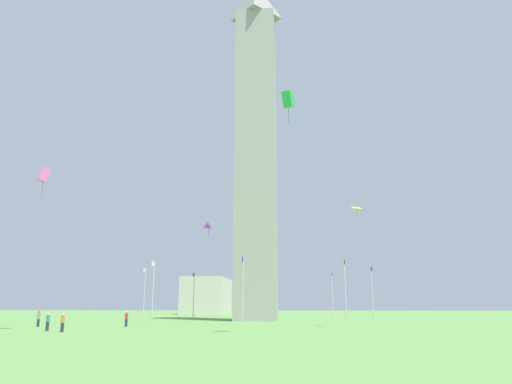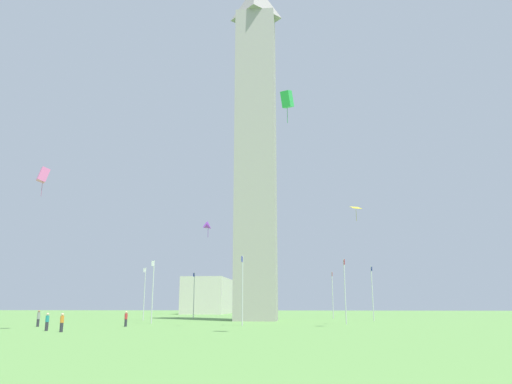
{
  "view_description": "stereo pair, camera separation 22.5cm",
  "coord_description": "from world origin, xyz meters",
  "px_view_note": "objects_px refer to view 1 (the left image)",
  "views": [
    {
      "loc": [
        74.31,
        6.6,
        2.37
      ],
      "look_at": [
        0.0,
        0.0,
        19.82
      ],
      "focal_mm": 33.82,
      "sensor_mm": 36.0,
      "label": 1
    },
    {
      "loc": [
        74.29,
        6.82,
        2.37
      ],
      "look_at": [
        0.0,
        0.0,
        19.82
      ],
      "focal_mm": 33.82,
      "sensor_mm": 36.0,
      "label": 2
    }
  ],
  "objects_px": {
    "flagpole_sw": "(194,293)",
    "flagpole_w": "(144,291)",
    "flagpole_e": "(372,291)",
    "person_gray_shirt": "(39,318)",
    "obelisk_monument": "(256,139)",
    "flagpole_nw": "(153,288)",
    "kite_pink_box": "(44,175)",
    "flagpole_s": "(264,293)",
    "person_red_shirt": "(126,319)",
    "flagpole_se": "(332,293)",
    "kite_green_box": "(288,99)",
    "person_orange_shirt": "(63,323)",
    "distant_building": "(207,296)",
    "kite_yellow_diamond": "(356,208)",
    "kite_purple_delta": "(209,227)",
    "person_teal_shirt": "(48,322)",
    "flagpole_n": "(243,287)",
    "flagpole_ne": "(345,288)"
  },
  "relations": [
    {
      "from": "flagpole_s",
      "to": "person_teal_shirt",
      "type": "height_order",
      "value": "flagpole_s"
    },
    {
      "from": "kite_green_box",
      "to": "kite_yellow_diamond",
      "type": "relative_size",
      "value": 1.79
    },
    {
      "from": "kite_green_box",
      "to": "kite_pink_box",
      "type": "xyz_separation_m",
      "value": [
        -4.92,
        -24.49,
        -4.93
      ]
    },
    {
      "from": "flagpole_ne",
      "to": "kite_purple_delta",
      "type": "distance_m",
      "value": 19.23
    },
    {
      "from": "flagpole_e",
      "to": "flagpole_w",
      "type": "distance_m",
      "value": 34.74
    },
    {
      "from": "kite_yellow_diamond",
      "to": "kite_green_box",
      "type": "bearing_deg",
      "value": -27.42
    },
    {
      "from": "flagpole_se",
      "to": "flagpole_sw",
      "type": "distance_m",
      "value": 24.56
    },
    {
      "from": "flagpole_n",
      "to": "kite_yellow_diamond",
      "type": "height_order",
      "value": "kite_yellow_diamond"
    },
    {
      "from": "obelisk_monument",
      "to": "flagpole_w",
      "type": "relative_size",
      "value": 7.19
    },
    {
      "from": "flagpole_s",
      "to": "distant_building",
      "type": "distance_m",
      "value": 40.77
    },
    {
      "from": "person_gray_shirt",
      "to": "person_orange_shirt",
      "type": "relative_size",
      "value": 1.08
    },
    {
      "from": "flagpole_w",
      "to": "person_gray_shirt",
      "type": "relative_size",
      "value": 4.54
    },
    {
      "from": "flagpole_sw",
      "to": "flagpole_se",
      "type": "bearing_deg",
      "value": 90.0
    },
    {
      "from": "person_teal_shirt",
      "to": "kite_pink_box",
      "type": "relative_size",
      "value": 0.54
    },
    {
      "from": "person_gray_shirt",
      "to": "kite_purple_delta",
      "type": "relative_size",
      "value": 0.97
    },
    {
      "from": "flagpole_ne",
      "to": "person_gray_shirt",
      "type": "xyz_separation_m",
      "value": [
        9.58,
        -34.36,
        -3.51
      ]
    },
    {
      "from": "kite_green_box",
      "to": "distant_building",
      "type": "relative_size",
      "value": 0.15
    },
    {
      "from": "person_gray_shirt",
      "to": "kite_yellow_diamond",
      "type": "height_order",
      "value": "kite_yellow_diamond"
    },
    {
      "from": "kite_pink_box",
      "to": "distant_building",
      "type": "distance_m",
      "value": 84.76
    },
    {
      "from": "flagpole_ne",
      "to": "flagpole_s",
      "type": "relative_size",
      "value": 1.0
    },
    {
      "from": "flagpole_n",
      "to": "person_red_shirt",
      "type": "relative_size",
      "value": 4.8
    },
    {
      "from": "flagpole_e",
      "to": "person_gray_shirt",
      "type": "relative_size",
      "value": 4.54
    },
    {
      "from": "flagpole_sw",
      "to": "kite_purple_delta",
      "type": "height_order",
      "value": "kite_purple_delta"
    },
    {
      "from": "obelisk_monument",
      "to": "flagpole_ne",
      "type": "height_order",
      "value": "obelisk_monument"
    },
    {
      "from": "flagpole_nw",
      "to": "person_orange_shirt",
      "type": "height_order",
      "value": "flagpole_nw"
    },
    {
      "from": "person_gray_shirt",
      "to": "kite_purple_delta",
      "type": "height_order",
      "value": "kite_purple_delta"
    },
    {
      "from": "person_teal_shirt",
      "to": "distant_building",
      "type": "height_order",
      "value": "distant_building"
    },
    {
      "from": "flagpole_ne",
      "to": "kite_green_box",
      "type": "relative_size",
      "value": 2.66
    },
    {
      "from": "kite_purple_delta",
      "to": "flagpole_sw",
      "type": "bearing_deg",
      "value": -165.24
    },
    {
      "from": "obelisk_monument",
      "to": "kite_purple_delta",
      "type": "bearing_deg",
      "value": -9.35
    },
    {
      "from": "flagpole_w",
      "to": "kite_pink_box",
      "type": "bearing_deg",
      "value": -2.24
    },
    {
      "from": "flagpole_se",
      "to": "kite_green_box",
      "type": "height_order",
      "value": "kite_green_box"
    },
    {
      "from": "flagpole_w",
      "to": "flagpole_s",
      "type": "bearing_deg",
      "value": 135.0
    },
    {
      "from": "kite_green_box",
      "to": "flagpole_w",
      "type": "bearing_deg",
      "value": -146.3
    },
    {
      "from": "person_red_shirt",
      "to": "flagpole_nw",
      "type": "bearing_deg",
      "value": 37.06
    },
    {
      "from": "person_teal_shirt",
      "to": "person_orange_shirt",
      "type": "xyz_separation_m",
      "value": [
        1.76,
        2.31,
        0.01
      ]
    },
    {
      "from": "flagpole_nw",
      "to": "person_teal_shirt",
      "type": "relative_size",
      "value": 4.97
    },
    {
      "from": "kite_purple_delta",
      "to": "person_gray_shirt",
      "type": "bearing_deg",
      "value": -87.71
    },
    {
      "from": "flagpole_sw",
      "to": "flagpole_w",
      "type": "xyz_separation_m",
      "value": [
        12.28,
        -5.09,
        0.0
      ]
    },
    {
      "from": "flagpole_s",
      "to": "person_red_shirt",
      "type": "relative_size",
      "value": 4.8
    },
    {
      "from": "flagpole_se",
      "to": "flagpole_e",
      "type": "bearing_deg",
      "value": 22.5
    },
    {
      "from": "obelisk_monument",
      "to": "flagpole_nw",
      "type": "distance_m",
      "value": 29.96
    },
    {
      "from": "person_red_shirt",
      "to": "distant_building",
      "type": "relative_size",
      "value": 0.08
    },
    {
      "from": "kite_pink_box",
      "to": "flagpole_nw",
      "type": "bearing_deg",
      "value": 160.58
    },
    {
      "from": "obelisk_monument",
      "to": "distant_building",
      "type": "height_order",
      "value": "obelisk_monument"
    },
    {
      "from": "flagpole_s",
      "to": "flagpole_sw",
      "type": "height_order",
      "value": "same"
    },
    {
      "from": "obelisk_monument",
      "to": "flagpole_sw",
      "type": "xyz_separation_m",
      "value": [
        -12.22,
        -12.28,
        -24.38
      ]
    },
    {
      "from": "flagpole_e",
      "to": "flagpole_nw",
      "type": "distance_m",
      "value": 32.09
    },
    {
      "from": "flagpole_w",
      "to": "person_teal_shirt",
      "type": "xyz_separation_m",
      "value": [
        30.11,
        0.72,
        -3.59
      ]
    },
    {
      "from": "obelisk_monument",
      "to": "kite_yellow_diamond",
      "type": "relative_size",
      "value": 34.3
    }
  ]
}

